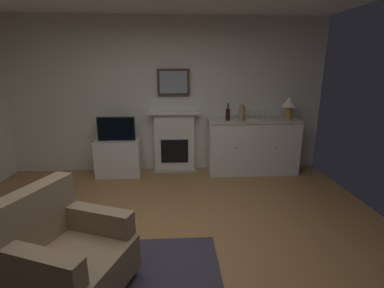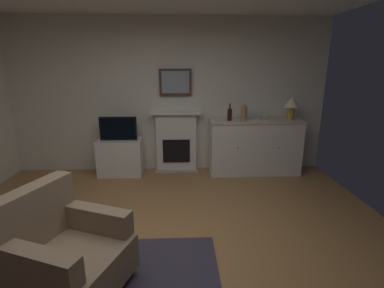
% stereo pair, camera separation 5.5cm
% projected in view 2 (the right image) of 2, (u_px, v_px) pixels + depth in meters
% --- Properties ---
extents(ground_plane, '(5.57, 5.30, 0.10)m').
position_uv_depth(ground_plane, '(160.00, 263.00, 2.81)').
color(ground_plane, '#9E7042').
rests_on(ground_plane, ground).
extents(wall_rear, '(5.57, 0.06, 2.66)m').
position_uv_depth(wall_rear, '(168.00, 97.00, 4.96)').
color(wall_rear, silver).
rests_on(wall_rear, ground_plane).
extents(fireplace_unit, '(0.87, 0.30, 1.10)m').
position_uv_depth(fireplace_unit, '(176.00, 141.00, 5.05)').
color(fireplace_unit, white).
rests_on(fireplace_unit, ground_plane).
extents(framed_picture, '(0.55, 0.04, 0.45)m').
position_uv_depth(framed_picture, '(175.00, 82.00, 4.82)').
color(framed_picture, '#473323').
extents(sideboard_cabinet, '(1.59, 0.49, 0.96)m').
position_uv_depth(sideboard_cabinet, '(255.00, 147.00, 4.95)').
color(sideboard_cabinet, white).
rests_on(sideboard_cabinet, ground_plane).
extents(table_lamp, '(0.26, 0.26, 0.40)m').
position_uv_depth(table_lamp, '(292.00, 104.00, 4.77)').
color(table_lamp, '#B79338').
rests_on(table_lamp, sideboard_cabinet).
extents(wine_bottle, '(0.08, 0.08, 0.29)m').
position_uv_depth(wine_bottle, '(230.00, 114.00, 4.76)').
color(wine_bottle, '#331419').
rests_on(wine_bottle, sideboard_cabinet).
extents(wine_glass_left, '(0.07, 0.07, 0.16)m').
position_uv_depth(wine_glass_left, '(252.00, 113.00, 4.83)').
color(wine_glass_left, silver).
rests_on(wine_glass_left, sideboard_cabinet).
extents(wine_glass_center, '(0.07, 0.07, 0.16)m').
position_uv_depth(wine_glass_center, '(259.00, 113.00, 4.79)').
color(wine_glass_center, silver).
rests_on(wine_glass_center, sideboard_cabinet).
extents(wine_glass_right, '(0.07, 0.07, 0.16)m').
position_uv_depth(wine_glass_right, '(265.00, 113.00, 4.77)').
color(wine_glass_right, silver).
rests_on(wine_glass_right, sideboard_cabinet).
extents(vase_decorative, '(0.11, 0.11, 0.28)m').
position_uv_depth(vase_decorative, '(244.00, 113.00, 4.73)').
color(vase_decorative, '#9E7F5B').
rests_on(vase_decorative, sideboard_cabinet).
extents(tv_cabinet, '(0.75, 0.42, 0.63)m').
position_uv_depth(tv_cabinet, '(121.00, 157.00, 4.92)').
color(tv_cabinet, white).
rests_on(tv_cabinet, ground_plane).
extents(tv_set, '(0.62, 0.07, 0.40)m').
position_uv_depth(tv_set, '(118.00, 129.00, 4.76)').
color(tv_set, black).
rests_on(tv_set, tv_cabinet).
extents(armchair, '(1.03, 1.00, 0.92)m').
position_uv_depth(armchair, '(64.00, 253.00, 2.29)').
color(armchair, '#8C7259').
rests_on(armchair, ground_plane).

